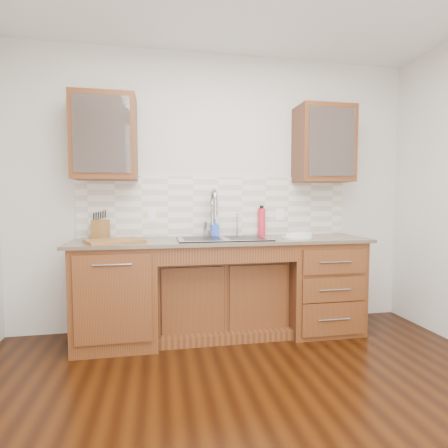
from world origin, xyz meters
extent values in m
cube|color=black|center=(0.00, 0.00, -0.05)|extent=(4.00, 3.50, 0.10)
cube|color=beige|center=(0.00, 1.80, 1.35)|extent=(4.00, 0.10, 2.70)
cube|color=#593014|center=(-0.95, 1.44, 0.44)|extent=(0.70, 0.62, 0.88)
cube|color=#593014|center=(0.00, 1.53, 0.35)|extent=(1.20, 0.44, 0.70)
cube|color=#593014|center=(0.95, 1.44, 0.44)|extent=(0.70, 0.62, 0.88)
cube|color=#84705B|center=(0.00, 1.43, 0.90)|extent=(2.70, 0.65, 0.03)
cube|color=beige|center=(0.00, 1.74, 1.21)|extent=(2.70, 0.02, 0.59)
cube|color=#9E9EA5|center=(0.00, 1.41, 0.83)|extent=(0.84, 0.46, 0.19)
cylinder|color=#999993|center=(-0.07, 1.64, 1.11)|extent=(0.04, 0.04, 0.40)
cylinder|color=#999993|center=(0.18, 1.65, 1.03)|extent=(0.02, 0.02, 0.24)
cube|color=#593014|center=(-1.05, 1.58, 1.83)|extent=(0.55, 0.34, 0.75)
cube|color=#593014|center=(1.05, 1.58, 1.83)|extent=(0.55, 0.34, 0.75)
cube|color=white|center=(-0.65, 1.73, 1.12)|extent=(0.08, 0.01, 0.12)
cube|color=white|center=(0.65, 1.73, 1.12)|extent=(0.08, 0.01, 0.12)
imported|color=blue|center=(-0.05, 1.63, 1.00)|extent=(0.09, 0.09, 0.17)
cylinder|color=red|center=(0.44, 1.69, 1.05)|extent=(0.09, 0.09, 0.27)
cylinder|color=beige|center=(0.69, 1.35, 0.92)|extent=(0.34, 0.34, 0.02)
cube|color=white|center=(0.72, 1.39, 0.94)|extent=(0.25, 0.23, 0.03)
cube|color=#A66233|center=(-1.11, 1.63, 1.00)|extent=(0.15, 0.18, 0.18)
cube|color=brown|center=(-0.96, 1.37, 0.92)|extent=(0.55, 0.48, 0.02)
imported|color=silver|center=(-1.17, 1.58, 1.78)|extent=(0.13, 0.13, 0.10)
imported|color=white|center=(-0.98, 1.58, 1.77)|extent=(0.11, 0.11, 0.09)
imported|color=white|center=(0.98, 1.58, 1.78)|extent=(0.16, 0.16, 0.11)
imported|color=white|center=(1.20, 1.58, 1.77)|extent=(0.11, 0.11, 0.09)
camera|label=1|loc=(-0.58, -1.72, 1.26)|focal=28.00mm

